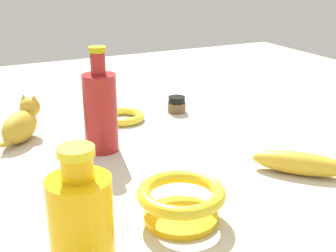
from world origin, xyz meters
name	(u,v)px	position (x,y,z in m)	size (l,w,h in m)	color
ground	(168,159)	(0.00, 0.00, 0.00)	(2.00, 2.00, 0.00)	#BCB29E
bottle_tall	(100,110)	(0.10, 0.10, 0.09)	(0.07, 0.07, 0.21)	maroon
bowl	(181,200)	(-0.21, 0.08, 0.03)	(0.13, 0.13, 0.06)	#EAB313
nail_polish_jar	(177,105)	(0.25, -0.15, 0.02)	(0.05, 0.05, 0.04)	brown
banana	(300,163)	(-0.17, -0.19, 0.02)	(0.17, 0.04, 0.04)	gold
bottle_short	(81,220)	(-0.25, 0.24, 0.07)	(0.08, 0.08, 0.17)	#F6B60D
bangle	(124,116)	(0.25, 0.00, 0.01)	(0.11, 0.11, 0.02)	yellow
cat_figurine	(22,123)	(0.23, 0.24, 0.04)	(0.13, 0.11, 0.09)	gold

